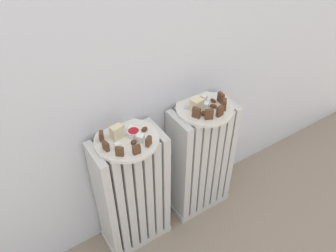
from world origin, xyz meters
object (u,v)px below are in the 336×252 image
Objects in this scene: plate_left at (127,140)px; jam_bowl_right at (200,101)px; plate_right at (205,108)px; radiator_left at (133,193)px; fork at (194,110)px; jam_bowl_left at (134,133)px; radiator_right at (200,161)px.

jam_bowl_right reaches higher than plate_left.
jam_bowl_right is at bearing 100.54° from plate_right.
radiator_left is 5.82× the size of fork.
fork is at bearing 1.43° from jam_bowl_left.
plate_right is at bearing -0.23° from jam_bowl_left.
plate_left is 2.38× the size of fork.
plate_left is at bearing -178.47° from fork.
jam_bowl_left reaches higher than radiator_right.
radiator_right is 2.44× the size of plate_right.
fork is at bearing -153.81° from jam_bowl_right.
jam_bowl_left is at bearing 2.45° from radiator_left.
plate_right is 4.92× the size of jam_bowl_left.
radiator_right is 5.82× the size of fork.
plate_right is 5.91× the size of jam_bowl_right.
plate_left is at bearing -45.00° from radiator_left.
jam_bowl_left is at bearing 179.77° from plate_right.
jam_bowl_left is (0.03, 0.00, 0.02)m from plate_left.
plate_left is at bearing -177.55° from jam_bowl_left.
radiator_left is 0.31m from jam_bowl_left.
radiator_left is at bearing -178.47° from fork.
jam_bowl_left is 0.27m from fork.
plate_right reaches higher than radiator_left.
plate_right is at bearing -9.56° from fork.
radiator_left is 14.44× the size of jam_bowl_right.
radiator_left is 1.00× the size of radiator_right.
jam_bowl_right is at bearing 4.80° from radiator_left.
radiator_right is at bearing -79.46° from jam_bowl_right.
jam_bowl_right is at bearing 100.54° from radiator_right.
plate_left reaches higher than radiator_left.
radiator_right is at bearing 0.00° from radiator_left.
radiator_right is 0.45m from plate_left.
plate_right is 0.05m from fork.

